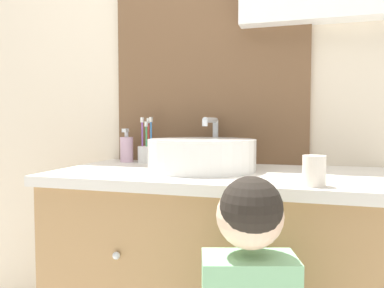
{
  "coord_description": "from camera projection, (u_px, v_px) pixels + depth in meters",
  "views": [
    {
      "loc": [
        0.28,
        -1.01,
        1.02
      ],
      "look_at": [
        -0.09,
        0.25,
        0.94
      ],
      "focal_mm": 35.0,
      "sensor_mm": 36.0,
      "label": 1
    }
  ],
  "objects": [
    {
      "name": "drinking_cup",
      "position": [
        314.0,
        171.0,
        1.04
      ],
      "size": [
        0.06,
        0.06,
        0.09
      ],
      "primitive_type": "cylinder",
      "color": "silver",
      "rests_on": "vanity_counter"
    },
    {
      "name": "soap_dispenser",
      "position": [
        127.0,
        149.0,
        1.66
      ],
      "size": [
        0.06,
        0.06,
        0.15
      ],
      "color": "#CCA3BC",
      "rests_on": "vanity_counter"
    },
    {
      "name": "sink_basin",
      "position": [
        202.0,
        154.0,
        1.38
      ],
      "size": [
        0.4,
        0.46,
        0.2
      ],
      "color": "white",
      "rests_on": "vanity_counter"
    },
    {
      "name": "vanity_counter",
      "position": [
        220.0,
        285.0,
        1.37
      ],
      "size": [
        1.2,
        0.6,
        0.84
      ],
      "color": "#A37A4C",
      "rests_on": "ground_plane"
    },
    {
      "name": "wall_back",
      "position": [
        240.0,
        63.0,
        1.63
      ],
      "size": [
        3.2,
        0.18,
        2.5
      ],
      "color": "beige",
      "rests_on": "ground_plane"
    },
    {
      "name": "toothbrush_holder",
      "position": [
        147.0,
        152.0,
        1.64
      ],
      "size": [
        0.08,
        0.08,
        0.2
      ],
      "color": "silver",
      "rests_on": "vanity_counter"
    }
  ]
}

